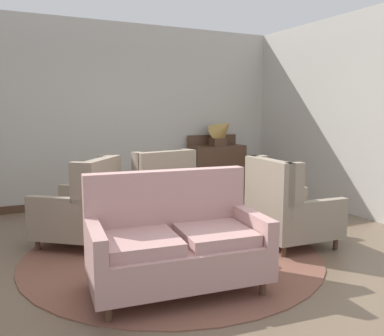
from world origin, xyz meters
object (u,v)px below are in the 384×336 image
at_px(porcelain_vase, 187,197).
at_px(armchair_near_window, 157,196).
at_px(settee, 176,243).
at_px(gramophone, 222,130).
at_px(coffee_table, 190,219).
at_px(armchair_foreground_right, 287,210).
at_px(armchair_beside_settee, 83,209).
at_px(sideboard, 217,168).
at_px(side_table, 195,191).

relative_size(porcelain_vase, armchair_near_window, 0.33).
xyz_separation_m(settee, gramophone, (2.33, 3.20, 0.80)).
bearing_deg(settee, coffee_table, 62.41).
height_order(coffee_table, armchair_foreground_right, armchair_foreground_right).
xyz_separation_m(coffee_table, armchair_foreground_right, (1.12, -0.26, 0.04)).
relative_size(armchair_foreground_right, armchair_beside_settee, 0.92).
bearing_deg(armchair_foreground_right, settee, 111.07).
bearing_deg(armchair_near_window, armchair_beside_settee, 4.94).
distance_m(coffee_table, settee, 0.92).
distance_m(coffee_table, armchair_foreground_right, 1.16).
bearing_deg(armchair_foreground_right, sideboard, -8.96).
bearing_deg(gramophone, coffee_table, -126.84).
height_order(porcelain_vase, armchair_near_window, armchair_near_window).
bearing_deg(coffee_table, settee, -123.84).
height_order(settee, armchair_foreground_right, armchair_foreground_right).
bearing_deg(side_table, gramophone, 46.84).
bearing_deg(armchair_beside_settee, armchair_near_window, 143.55).
height_order(armchair_near_window, sideboard, sideboard).
height_order(settee, armchair_beside_settee, armchair_beside_settee).
relative_size(sideboard, gramophone, 1.79).
bearing_deg(armchair_near_window, porcelain_vase, 77.23).
distance_m(side_table, sideboard, 1.74).
xyz_separation_m(coffee_table, porcelain_vase, (-0.04, -0.01, 0.26)).
height_order(armchair_near_window, armchair_foreground_right, armchair_near_window).
bearing_deg(sideboard, gramophone, -60.82).
bearing_deg(armchair_foreground_right, porcelain_vase, 81.87).
xyz_separation_m(side_table, sideboard, (1.11, 1.34, 0.09)).
relative_size(armchair_near_window, side_table, 1.48).
distance_m(settee, armchair_beside_settee, 1.64).
relative_size(armchair_beside_settee, sideboard, 1.00).
relative_size(coffee_table, sideboard, 0.69).
xyz_separation_m(settee, armchair_near_window, (0.53, 1.83, 0.02)).
distance_m(armchair_foreground_right, armchair_beside_settee, 2.38).
distance_m(armchair_near_window, side_table, 0.66).
bearing_deg(armchair_beside_settee, gramophone, 158.95).
distance_m(side_table, gramophone, 1.88).
height_order(sideboard, gramophone, gramophone).
bearing_deg(armchair_foreground_right, coffee_table, 81.00).
height_order(porcelain_vase, armchair_foreground_right, armchair_foreground_right).
xyz_separation_m(coffee_table, sideboard, (1.77, 2.53, 0.14)).
relative_size(armchair_near_window, armchair_foreground_right, 1.03).
bearing_deg(coffee_table, side_table, 61.07).
xyz_separation_m(armchair_foreground_right, armchair_beside_settee, (-2.13, 1.06, 0.01)).
distance_m(settee, armchair_foreground_right, 1.71).
distance_m(coffee_table, sideboard, 3.09).
height_order(armchair_beside_settee, gramophone, gramophone).
xyz_separation_m(porcelain_vase, side_table, (0.70, 1.20, -0.21)).
bearing_deg(side_table, armchair_foreground_right, -72.25).
distance_m(coffee_table, side_table, 1.36).
xyz_separation_m(armchair_foreground_right, gramophone, (0.70, 2.70, 0.79)).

